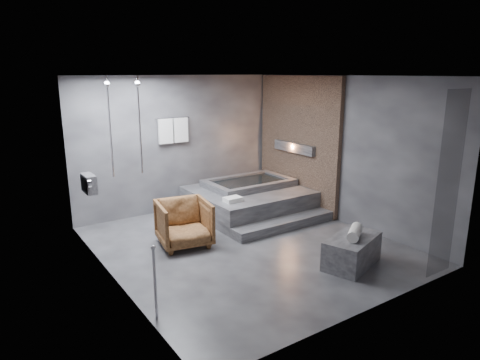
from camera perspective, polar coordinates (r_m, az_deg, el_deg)
room at (r=7.28m, az=2.43°, el=5.28°), size 5.00×5.04×2.82m
tub_deck at (r=8.94m, az=1.13°, el=-2.76°), size 2.20×2.00×0.50m
tub_step at (r=8.10m, az=5.95°, el=-5.85°), size 2.20×0.36×0.18m
concrete_bench at (r=6.79m, az=14.70°, el=-9.12°), size 1.13×0.84×0.45m
driftwood_chair at (r=7.28m, az=-7.47°, el=-5.74°), size 0.97×0.99×0.78m
rolled_towel at (r=6.64m, az=15.05°, el=-6.76°), size 0.49×0.41×0.17m
deck_towel at (r=8.01m, az=-0.96°, el=-2.60°), size 0.32×0.24×0.09m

